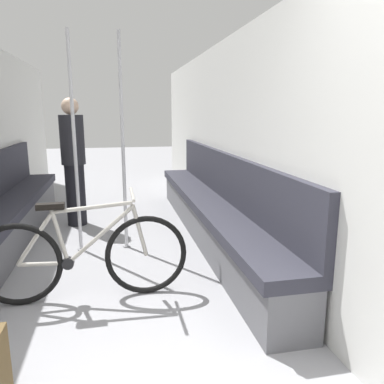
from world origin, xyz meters
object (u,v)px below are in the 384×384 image
grab_pole_near (75,148)px  passenger_standing (74,161)px  bicycle (84,257)px  bench_seat_row_right (211,211)px  grab_pole_far (123,147)px

grab_pole_near → passenger_standing: bearing=97.1°
bicycle → grab_pole_near: 1.35m
bicycle → grab_pole_near: (-0.12, 1.13, 0.74)m
bench_seat_row_right → grab_pole_near: (-1.47, -0.10, 0.77)m
bicycle → grab_pole_far: (0.36, 1.12, 0.74)m
bench_seat_row_right → grab_pole_far: size_ratio=1.94×
grab_pole_near → grab_pole_far: bearing=-0.8°
grab_pole_near → bench_seat_row_right: bearing=3.7°
bicycle → bench_seat_row_right: bearing=40.4°
bench_seat_row_right → bicycle: bearing=-137.7°
bicycle → grab_pole_near: size_ratio=0.72×
bench_seat_row_right → passenger_standing: passenger_standing is taller
passenger_standing → bicycle: bearing=13.3°
bench_seat_row_right → passenger_standing: 1.89m
bicycle → passenger_standing: bearing=94.8°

